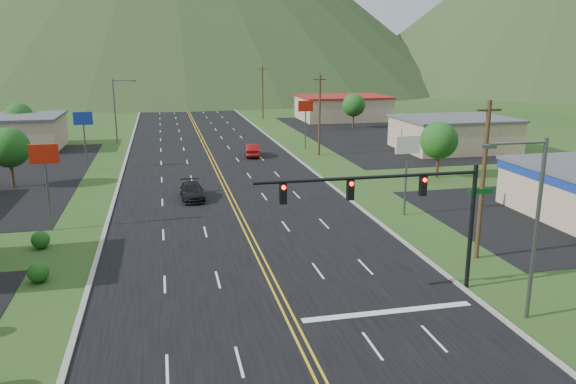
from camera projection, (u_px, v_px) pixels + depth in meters
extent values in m
cylinder|color=black|center=(471.00, 227.00, 30.57)|extent=(0.24, 0.24, 7.00)
cylinder|color=black|center=(369.00, 177.00, 28.53)|extent=(12.00, 0.18, 0.18)
cube|color=#0C591E|center=(481.00, 192.00, 30.17)|extent=(1.40, 0.06, 0.30)
cube|color=black|center=(423.00, 186.00, 29.32)|extent=(0.35, 0.28, 1.05)
sphere|color=#FF0C05|center=(425.00, 180.00, 29.06)|extent=(0.22, 0.22, 0.22)
cube|color=black|center=(350.00, 190.00, 28.47)|extent=(0.35, 0.28, 1.05)
sphere|color=#FF0C05|center=(352.00, 184.00, 28.21)|extent=(0.22, 0.22, 0.22)
cube|color=black|center=(283.00, 194.00, 27.72)|extent=(0.35, 0.28, 1.05)
sphere|color=#FF0C05|center=(284.00, 188.00, 27.47)|extent=(0.22, 0.22, 0.22)
cylinder|color=#59595E|center=(536.00, 231.00, 26.76)|extent=(0.20, 0.20, 9.00)
cylinder|color=#59595E|center=(518.00, 143.00, 25.39)|extent=(2.88, 0.12, 0.12)
cube|color=#59595E|center=(490.00, 146.00, 25.11)|extent=(0.60, 0.25, 0.18)
cylinder|color=#59595E|center=(115.00, 112.00, 78.49)|extent=(0.20, 0.20, 9.00)
cylinder|color=#59595E|center=(123.00, 80.00, 77.74)|extent=(2.88, 0.12, 0.12)
cube|color=#59595E|center=(134.00, 81.00, 78.07)|extent=(0.60, 0.25, 0.18)
cube|color=#CFB790|center=(454.00, 135.00, 74.29)|extent=(14.00, 11.00, 4.00)
cube|color=#4C4C51|center=(455.00, 118.00, 73.76)|extent=(14.40, 11.40, 0.30)
cube|color=#CFB790|center=(343.00, 108.00, 106.51)|extent=(16.00, 12.00, 4.20)
cube|color=maroon|center=(343.00, 97.00, 105.96)|extent=(16.40, 12.40, 0.30)
cylinder|color=#59595E|center=(49.00, 197.00, 40.73)|extent=(0.16, 0.16, 5.00)
cube|color=#AA1809|center=(44.00, 154.00, 39.95)|extent=(2.00, 0.18, 1.40)
cylinder|color=#59595E|center=(86.00, 148.00, 61.54)|extent=(0.16, 0.16, 5.00)
cube|color=navy|center=(83.00, 118.00, 60.75)|extent=(2.00, 0.18, 1.40)
cylinder|color=#59595E|center=(406.00, 185.00, 44.59)|extent=(0.16, 0.16, 5.00)
cube|color=white|center=(408.00, 145.00, 43.80)|extent=(2.00, 0.18, 1.40)
cylinder|color=#59595E|center=(305.00, 130.00, 74.85)|extent=(0.16, 0.16, 5.00)
cube|color=#AA1809|center=(306.00, 106.00, 74.06)|extent=(2.00, 0.18, 1.40)
cylinder|color=#382314|center=(12.00, 172.00, 53.89)|extent=(0.30, 0.30, 3.00)
sphere|color=#123F12|center=(9.00, 147.00, 53.30)|extent=(3.84, 3.84, 3.84)
cylinder|color=#382314|center=(21.00, 134.00, 78.35)|extent=(0.30, 0.30, 3.00)
sphere|color=#123F12|center=(19.00, 117.00, 77.76)|extent=(3.84, 3.84, 3.84)
cylinder|color=#382314|center=(437.00, 163.00, 58.10)|extent=(0.30, 0.30, 3.00)
sphere|color=#123F12|center=(439.00, 140.00, 57.51)|extent=(3.84, 3.84, 3.84)
cylinder|color=#382314|center=(353.00, 119.00, 94.89)|extent=(0.30, 0.30, 3.00)
sphere|color=#123F12|center=(354.00, 105.00, 94.30)|extent=(3.84, 3.84, 3.84)
cylinder|color=#382314|center=(483.00, 182.00, 34.63)|extent=(0.28, 0.28, 10.00)
cube|color=#382314|center=(489.00, 110.00, 33.54)|extent=(1.60, 0.12, 0.12)
cylinder|color=#382314|center=(320.00, 115.00, 69.61)|extent=(0.28, 0.28, 10.00)
cube|color=#382314|center=(320.00, 79.00, 68.53)|extent=(1.60, 0.12, 0.12)
cylinder|color=#382314|center=(263.00, 92.00, 107.44)|extent=(0.28, 0.28, 10.00)
cube|color=#382314|center=(262.00, 69.00, 106.36)|extent=(1.60, 0.12, 0.12)
cylinder|color=#382314|center=(235.00, 81.00, 145.26)|extent=(0.28, 0.28, 10.00)
cube|color=#382314|center=(235.00, 64.00, 144.18)|extent=(1.60, 0.12, 0.12)
imported|color=black|center=(192.00, 192.00, 49.71)|extent=(2.11, 4.92, 1.41)
imported|color=maroon|center=(253.00, 150.00, 69.78)|extent=(2.28, 4.92, 1.56)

